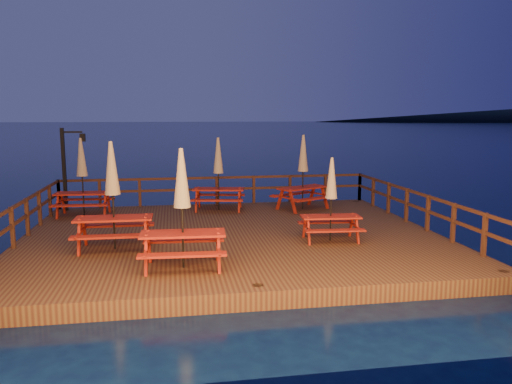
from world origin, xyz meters
The scene contains 11 objects.
ground centered at (0.00, 0.00, 0.00)m, with size 500.00×500.00×0.00m, color black.
deck centered at (0.00, 0.00, 0.20)m, with size 12.00×10.00×0.40m, color #422215.
deck_piles centered at (0.00, 0.00, -0.30)m, with size 11.44×9.44×1.40m.
railing centered at (0.00, 1.78, 1.16)m, with size 11.80×9.75×1.10m.
lamp_post centered at (-5.39, 4.55, 2.20)m, with size 0.85×0.18×3.00m.
picnic_table_0 centered at (-0.03, 3.71, 1.78)m, with size 2.11×1.85×2.65m.
picnic_table_1 centered at (2.62, -1.30, 1.61)m, with size 1.71×1.44×2.32m.
picnic_table_2 centered at (3.05, 3.37, 1.83)m, with size 2.43×2.29×2.74m.
picnic_table_3 centered at (-4.75, 3.46, 1.80)m, with size 1.96×1.65×2.69m.
picnic_table_4 centered at (-3.21, -1.22, 1.86)m, with size 1.99×1.65×2.81m.
picnic_table_5 centered at (-1.48, -3.14, 1.82)m, with size 2.00×1.68×2.74m.
Camera 1 is at (-1.67, -14.30, 3.88)m, focal length 35.00 mm.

